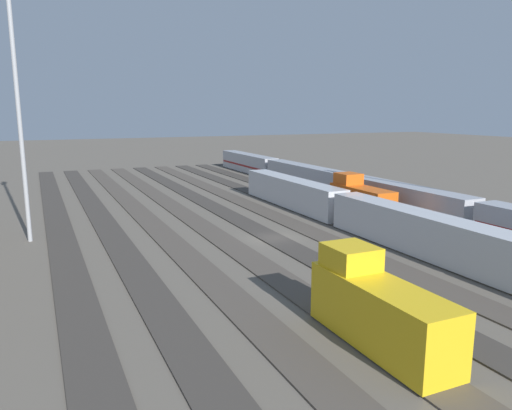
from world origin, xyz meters
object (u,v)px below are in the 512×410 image
object	(u,v)px
light_mast_1	(15,68)
train_on_track_2	(416,231)
train_on_track_1	(360,199)
train_on_track_0	(389,196)
train_on_track_5	(378,308)

from	to	relation	value
light_mast_1	train_on_track_2	bearing A→B (deg)	-120.26
train_on_track_1	train_on_track_0	world-z (taller)	train_on_track_1
train_on_track_0	light_mast_1	size ratio (longest dim) A/B	4.30
train_on_track_0	light_mast_1	bearing A→B (deg)	85.72
train_on_track_5	light_mast_1	distance (m)	40.10
train_on_track_5	light_mast_1	world-z (taller)	light_mast_1
train_on_track_2	light_mast_1	bearing A→B (deg)	59.74
train_on_track_2	train_on_track_0	size ratio (longest dim) A/B	0.62
train_on_track_1	train_on_track_2	bearing A→B (deg)	162.06
train_on_track_5	train_on_track_2	bearing A→B (deg)	-48.19
train_on_track_2	train_on_track_1	world-z (taller)	train_on_track_1
train_on_track_5	train_on_track_2	distance (m)	20.13
train_on_track_0	train_on_track_1	bearing A→B (deg)	96.36
train_on_track_1	train_on_track_0	distance (m)	5.03
train_on_track_5	train_on_track_1	distance (m)	35.11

